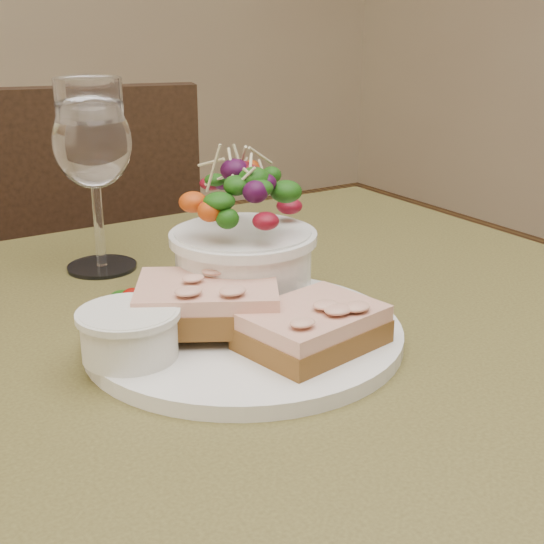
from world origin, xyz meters
TOP-DOWN VIEW (x-y plane):
  - cafe_table at (0.00, 0.00)m, footprint 0.80×0.80m
  - chair_far at (0.04, 0.73)m, footprint 0.52×0.52m
  - dinner_plate at (-0.01, 0.02)m, footprint 0.25×0.25m
  - sandwich_front at (0.01, -0.04)m, footprint 0.11×0.09m
  - sandwich_back at (-0.04, 0.03)m, footprint 0.14×0.13m
  - ramekin at (-0.11, 0.02)m, footprint 0.07×0.07m
  - salad_bowl at (0.02, 0.07)m, footprint 0.12×0.12m
  - garnish at (-0.07, 0.10)m, footprint 0.05×0.04m
  - wine_glass at (-0.05, 0.25)m, footprint 0.08×0.08m

SIDE VIEW (x-z plane):
  - chair_far at x=0.04m, z-range -0.16..0.74m
  - cafe_table at x=0.00m, z-range 0.27..1.02m
  - dinner_plate at x=-0.01m, z-range 0.75..0.76m
  - garnish at x=-0.07m, z-range 0.76..0.78m
  - sandwich_front at x=0.01m, z-range 0.76..0.79m
  - ramekin at x=-0.11m, z-range 0.76..0.80m
  - sandwich_back at x=-0.04m, z-range 0.77..0.80m
  - salad_bowl at x=0.02m, z-range 0.76..0.88m
  - wine_glass at x=-0.05m, z-range 0.79..0.96m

